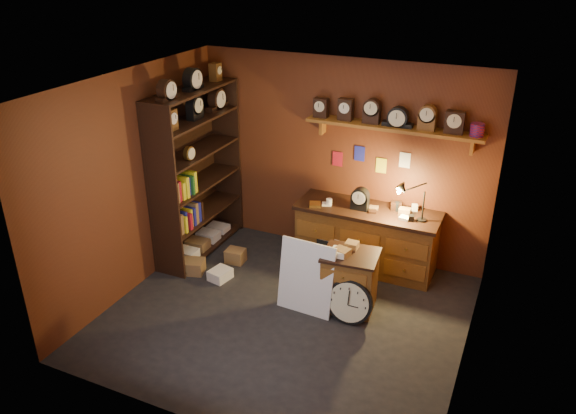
# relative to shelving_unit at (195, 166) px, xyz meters

# --- Properties ---
(floor) EXTENTS (4.00, 4.00, 0.00)m
(floor) POSITION_rel_shelving_unit_xyz_m (1.79, -0.98, -1.25)
(floor) COLOR black
(floor) RESTS_ON ground
(room_shell) EXTENTS (4.02, 3.62, 2.71)m
(room_shell) POSITION_rel_shelving_unit_xyz_m (1.84, -0.87, 0.47)
(room_shell) COLOR #602D16
(room_shell) RESTS_ON ground
(shelving_unit) EXTENTS (0.47, 1.60, 2.58)m
(shelving_unit) POSITION_rel_shelving_unit_xyz_m (0.00, 0.00, 0.00)
(shelving_unit) COLOR black
(shelving_unit) RESTS_ON ground
(workbench) EXTENTS (1.87, 0.66, 1.36)m
(workbench) POSITION_rel_shelving_unit_xyz_m (2.29, 0.49, -0.78)
(workbench) COLOR brown
(workbench) RESTS_ON ground
(low_cabinet) EXTENTS (0.69, 0.60, 0.81)m
(low_cabinet) POSITION_rel_shelving_unit_xyz_m (2.40, -0.49, -0.86)
(low_cabinet) COLOR brown
(low_cabinet) RESTS_ON ground
(big_round_clock) EXTENTS (0.54, 0.17, 0.54)m
(big_round_clock) POSITION_rel_shelving_unit_xyz_m (2.50, -0.77, -0.99)
(big_round_clock) COLOR black
(big_round_clock) RESTS_ON ground
(white_panel) EXTENTS (0.69, 0.22, 0.89)m
(white_panel) POSITION_rel_shelving_unit_xyz_m (1.95, -0.76, -1.25)
(white_panel) COLOR silver
(white_panel) RESTS_ON ground
(mini_fridge) EXTENTS (0.48, 0.50, 0.48)m
(mini_fridge) POSITION_rel_shelving_unit_xyz_m (1.91, 0.41, -1.02)
(mini_fridge) COLOR silver
(mini_fridge) RESTS_ON ground
(floor_box_a) EXTENTS (0.35, 0.32, 0.18)m
(floor_box_a) POSITION_rel_shelving_unit_xyz_m (0.27, -0.61, -1.16)
(floor_box_a) COLOR olive
(floor_box_a) RESTS_ON ground
(floor_box_b) EXTENTS (0.28, 0.31, 0.14)m
(floor_box_b) POSITION_rel_shelving_unit_xyz_m (0.68, -0.60, -1.18)
(floor_box_b) COLOR white
(floor_box_b) RESTS_ON ground
(floor_box_c) EXTENTS (0.26, 0.22, 0.19)m
(floor_box_c) POSITION_rel_shelving_unit_xyz_m (0.65, -0.14, -1.16)
(floor_box_c) COLOR olive
(floor_box_c) RESTS_ON ground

